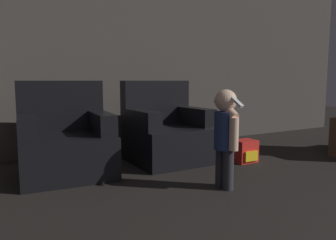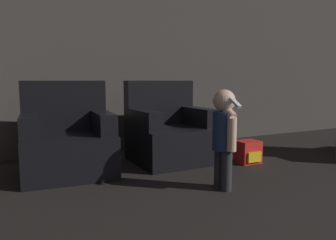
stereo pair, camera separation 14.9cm
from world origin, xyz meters
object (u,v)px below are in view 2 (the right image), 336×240
armchair_right (169,133)px  person_toddler (224,131)px  armchair_left (68,141)px  toy_backpack (248,152)px

armchair_right → person_toddler: size_ratio=1.08×
armchair_left → armchair_right: size_ratio=1.00×
armchair_left → armchair_right: (1.12, 0.00, 0.00)m
armchair_left → armchair_right: same height
armchair_left → toy_backpack: (1.84, -0.50, -0.19)m
person_toddler → toy_backpack: (0.77, 0.59, -0.37)m
armchair_left → toy_backpack: 1.91m
armchair_right → person_toddler: armchair_right is taller
armchair_right → toy_backpack: bearing=-35.2°
armchair_right → toy_backpack: armchair_right is taller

